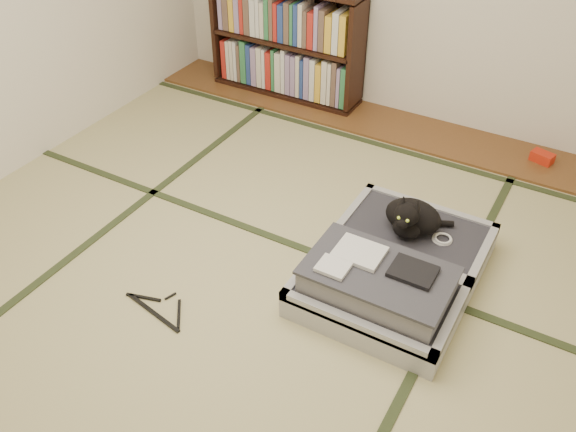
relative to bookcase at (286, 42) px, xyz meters
The scene contains 10 objects.
floor 2.32m from the bookcase, 65.22° to the right, with size 4.50×4.50×0.00m, color tan.
wood_strip 1.06m from the bookcase, ahead, with size 4.00×0.50×0.02m, color brown.
red_item 2.12m from the bookcase, ahead, with size 0.15×0.09×0.07m, color red.
room_shell 2.49m from the bookcase, 65.22° to the right, with size 4.50×4.50×4.50m.
tatami_borders 1.90m from the bookcase, 58.77° to the right, with size 4.00×4.50×0.01m.
bookcase is the anchor object (origin of this frame).
suitcase 2.38m from the bookcase, 46.08° to the right, with size 0.82×1.10×0.32m.
cat 2.15m from the bookcase, 41.12° to the right, with size 0.37×0.37×0.29m.
cable_coil 2.29m from the bookcase, 37.57° to the right, with size 0.11×0.11×0.03m.
hanger 2.60m from the bookcase, 75.21° to the right, with size 0.41×0.22×0.01m.
Camera 1 is at (1.39, -1.97, 2.34)m, focal length 38.00 mm.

